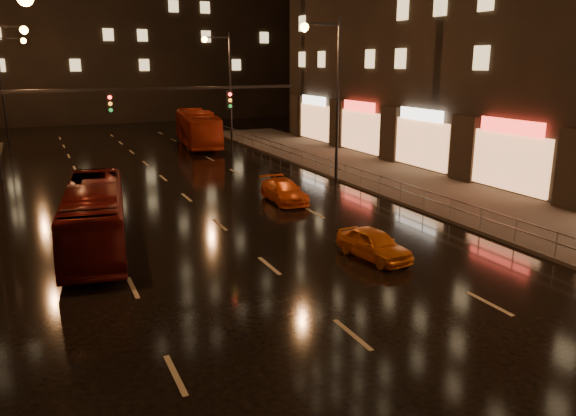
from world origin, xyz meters
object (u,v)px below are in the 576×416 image
Objects in this scene: bus_red at (95,216)px; bus_curb at (198,128)px; taxi_far at (284,191)px; taxi_near at (374,244)px.

bus_curb reaches higher than bus_red.
bus_curb is at bearing 88.46° from taxi_far.
bus_red reaches higher than taxi_far.
bus_curb reaches higher than taxi_far.
bus_curb is at bearing 74.00° from bus_red.
bus_curb is 22.53m from taxi_far.
taxi_near is 9.78m from taxi_far.
bus_curb is (11.73, 26.42, 0.25)m from bus_red.
taxi_far is at bearing 78.80° from taxi_near.
taxi_far is (10.17, 3.96, -0.74)m from bus_red.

